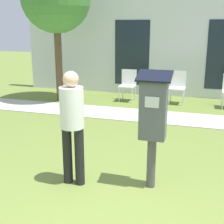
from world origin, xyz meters
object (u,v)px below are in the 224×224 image
Objects in this scene: parking_meter at (153,115)px; person_standing at (72,120)px; outdoor_chair_middle at (178,85)px; outdoor_chair_left at (128,83)px.

person_standing is (-1.04, -0.22, -0.09)m from parking_meter.
outdoor_chair_middle is (0.90, 5.17, -0.40)m from person_standing.
outdoor_chair_middle is at bearing 91.66° from parking_meter.
parking_meter is 1.07m from person_standing.
outdoor_chair_left is at bearing 176.01° from outdoor_chair_middle.
person_standing is at bearing -76.71° from outdoor_chair_left.
parking_meter is at bearing -64.69° from outdoor_chair_left.
outdoor_chair_left is at bearing 107.77° from parking_meter.
outdoor_chair_left is (-1.56, 4.85, -0.49)m from parking_meter.
person_standing is 5.26m from outdoor_chair_middle.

